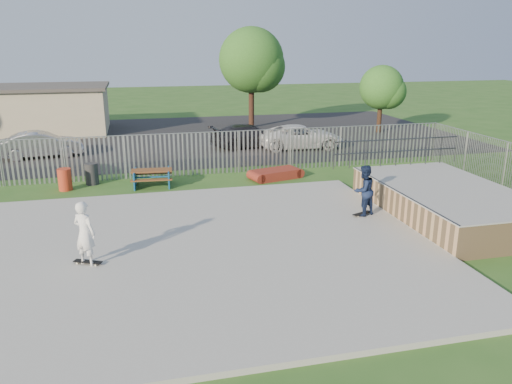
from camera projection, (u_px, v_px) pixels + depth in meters
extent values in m
plane|color=#2D5A1F|center=(181.00, 253.00, 14.75)|extent=(120.00, 120.00, 0.00)
cube|color=#A2A29D|center=(181.00, 250.00, 14.73)|extent=(15.00, 12.00, 0.15)
cube|color=tan|center=(447.00, 203.00, 17.67)|extent=(4.00, 7.00, 1.05)
cube|color=#9E9E99|center=(448.00, 188.00, 17.51)|extent=(4.05, 7.05, 0.04)
cylinder|color=#383A3F|center=(397.00, 191.00, 17.06)|extent=(0.06, 7.00, 0.06)
cube|color=brown|center=(152.00, 170.00, 21.45)|extent=(1.77, 0.79, 0.06)
cube|color=brown|center=(151.00, 180.00, 20.98)|extent=(1.74, 0.39, 0.05)
cube|color=brown|center=(152.00, 173.00, 22.07)|extent=(1.74, 0.39, 0.05)
cube|color=#134E85|center=(152.00, 178.00, 21.55)|extent=(1.62, 1.45, 0.71)
cube|color=maroon|center=(276.00, 174.00, 22.79)|extent=(2.29, 1.56, 0.42)
cylinder|color=#B1321B|center=(65.00, 179.00, 20.91)|extent=(0.56, 0.56, 0.93)
cylinder|color=#29292B|center=(92.00, 174.00, 21.78)|extent=(0.56, 0.56, 0.94)
cube|color=black|center=(153.00, 138.00, 32.45)|extent=(40.00, 18.00, 0.02)
imported|color=#B0AFB4|center=(41.00, 144.00, 26.85)|extent=(4.39, 2.11, 1.39)
imported|color=black|center=(249.00, 136.00, 29.46)|extent=(4.85, 2.55, 1.34)
imported|color=white|center=(301.00, 137.00, 29.16)|extent=(4.99, 2.46, 1.36)
cube|color=#C4B996|center=(30.00, 111.00, 33.95)|extent=(10.00, 6.00, 3.00)
cube|color=#4C4742|center=(27.00, 87.00, 33.49)|extent=(10.40, 6.40, 0.20)
cylinder|color=#3A2117|center=(251.00, 99.00, 36.13)|extent=(0.39, 0.39, 4.11)
sphere|color=#2D5E20|center=(251.00, 60.00, 35.35)|extent=(4.61, 4.61, 4.61)
cylinder|color=#392417|center=(380.00, 113.00, 34.24)|extent=(0.32, 0.32, 2.64)
sphere|color=#2F6221|center=(381.00, 87.00, 33.73)|extent=(2.96, 2.96, 2.96)
cube|color=black|center=(362.00, 213.00, 17.52)|extent=(0.81, 0.50, 0.02)
cube|color=black|center=(88.00, 262.00, 13.64)|extent=(0.81, 0.54, 0.02)
imported|color=#141F3F|center=(364.00, 191.00, 17.28)|extent=(1.07, 0.97, 1.80)
imported|color=white|center=(85.00, 233.00, 13.40)|extent=(0.78, 0.74, 1.80)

